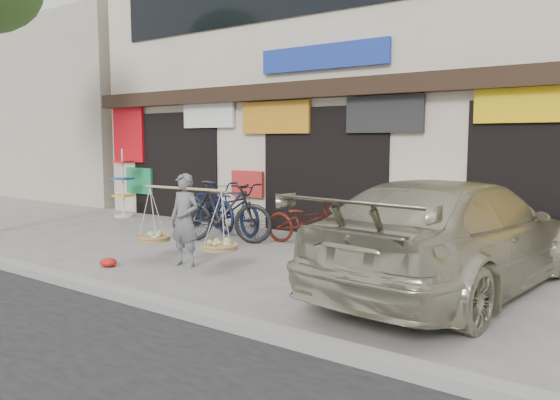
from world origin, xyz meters
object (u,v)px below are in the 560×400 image
Objects in this scene: bike_0 at (210,205)px; bike_3 at (233,208)px; display_rack at (123,189)px; street_vendor at (185,224)px; suv at (454,235)px; bike_1 at (223,212)px; bike_2 at (306,221)px.

bike_0 is 1.00× the size of bike_3.
display_rack is at bearing 105.28° from bike_0.
street_vendor reaches higher than bike_0.
display_rack is (-9.32, 1.87, -0.04)m from suv.
street_vendor reaches higher than bike_1.
bike_1 reaches higher than bike_2.
bike_1 is at bearing -14.19° from display_rack.
bike_3 is at bearing -71.40° from bike_0.
street_vendor is 0.96× the size of bike_1.
bike_3 is 1.18× the size of display_rack.
display_rack is at bearing 55.19° from bike_1.
street_vendor is at bearing 162.50° from bike_2.
bike_3 is (-1.43, 2.83, -0.13)m from street_vendor.
bike_2 is at bearing -3.96° from display_rack.
bike_2 is at bearing -84.35° from bike_1.
bike_3 is 5.62m from suv.
suv is at bearing -86.91° from bike_0.
suv is at bearing -88.74° from bike_3.
bike_2 is at bearing -76.13° from bike_0.
suv is (6.04, -1.68, 0.20)m from bike_0.
bike_1 is at bearing 110.38° from street_vendor.
street_vendor is at bearing -134.50° from bike_3.
street_vendor is 3.17m from bike_3.
bike_0 is at bearing -9.74° from suv.
bike_0 is 1.20× the size of bike_2.
display_rack is (-6.00, 0.42, 0.25)m from bike_2.
display_rack is at bearing 81.75° from bike_2.
street_vendor is 1.11× the size of bike_2.
bike_3 is at bearing -11.58° from suv.
street_vendor is 0.93× the size of bike_0.
bike_3 is at bearing -2.76° from display_rack.
bike_3 is 0.39× the size of suv.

